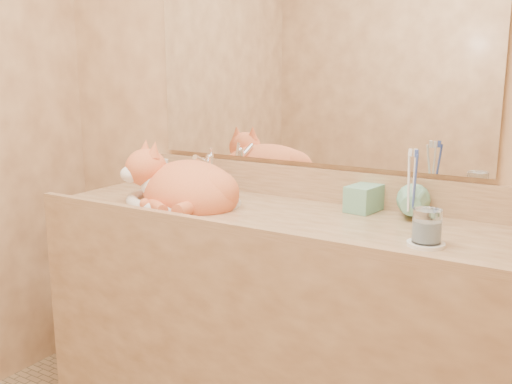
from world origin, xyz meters
The scene contains 12 objects.
wall_back centered at (0.00, 1.00, 1.25)m, with size 2.40×0.02×2.50m, color #986A45.
vanity_counter centered at (0.00, 0.72, 0.42)m, with size 1.60×0.55×0.85m, color brown, non-canonical shape.
mirror centered at (0.00, 0.99, 1.39)m, with size 1.30×0.02×0.80m, color white.
sink_basin centered at (-0.36, 0.70, 0.92)m, with size 0.44×0.36×0.14m, color white, non-canonical shape.
faucet centered at (-0.36, 0.87, 0.93)m, with size 0.04×0.12×0.17m, color white, non-canonical shape.
cat centered at (-0.35, 0.69, 0.92)m, with size 0.42×0.34×0.23m, color #DA5E32, non-canonical shape.
soap_dispenser centered at (0.24, 0.86, 0.95)m, with size 0.09×0.09×0.20m, color #6DAF8F.
toothbrush_cup centered at (0.43, 0.85, 0.90)m, with size 0.11×0.11×0.10m, color #6DAF8F.
toothbrushes centered at (0.43, 0.85, 0.99)m, with size 0.04×0.04×0.24m, color silver, non-canonical shape.
saucer centered at (0.54, 0.64, 0.85)m, with size 0.10×0.10×0.01m, color white.
water_glass centered at (0.54, 0.64, 0.91)m, with size 0.08×0.08×0.09m, color silver.
lotion_bottle centered at (-0.61, 0.89, 0.91)m, with size 0.05×0.05×0.11m, color silver.
Camera 1 is at (0.92, -0.87, 1.32)m, focal length 40.00 mm.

